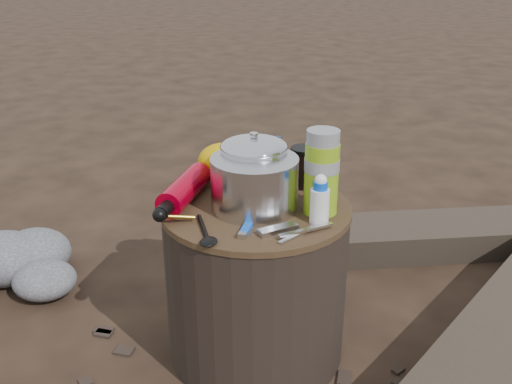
% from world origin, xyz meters
% --- Properties ---
extents(ground, '(60.00, 60.00, 0.00)m').
position_xyz_m(ground, '(0.00, 0.00, 0.00)').
color(ground, '#2E2017').
rests_on(ground, ground).
extents(stump, '(0.48, 0.48, 0.44)m').
position_xyz_m(stump, '(0.00, 0.00, 0.22)').
color(stump, black).
rests_on(stump, ground).
extents(log_small, '(1.31, 0.66, 0.11)m').
position_xyz_m(log_small, '(0.71, 0.78, 0.05)').
color(log_small, '#342B22').
rests_on(log_small, ground).
extents(foil_windscreen, '(0.22, 0.22, 0.13)m').
position_xyz_m(foil_windscreen, '(-0.00, -0.01, 0.51)').
color(foil_windscreen, '#BBBBC2').
rests_on(foil_windscreen, stump).
extents(camping_pot, '(0.17, 0.17, 0.17)m').
position_xyz_m(camping_pot, '(-0.02, 0.05, 0.53)').
color(camping_pot, silver).
rests_on(camping_pot, stump).
extents(fuel_bottle, '(0.08, 0.28, 0.07)m').
position_xyz_m(fuel_bottle, '(-0.18, -0.02, 0.48)').
color(fuel_bottle, '#A70018').
rests_on(fuel_bottle, stump).
extents(thermos, '(0.08, 0.08, 0.21)m').
position_xyz_m(thermos, '(0.16, 0.00, 0.55)').
color(thermos, '#7FAB17').
rests_on(thermos, stump).
extents(travel_mug, '(0.07, 0.07, 0.11)m').
position_xyz_m(travel_mug, '(0.10, 0.16, 0.50)').
color(travel_mug, black).
rests_on(travel_mug, stump).
extents(stuff_sack, '(0.15, 0.12, 0.10)m').
position_xyz_m(stuff_sack, '(-0.13, 0.16, 0.49)').
color(stuff_sack, '#D4A003').
rests_on(stuff_sack, stump).
extents(food_pouch, '(0.10, 0.03, 0.13)m').
position_xyz_m(food_pouch, '(-0.02, 0.18, 0.50)').
color(food_pouch, navy).
rests_on(food_pouch, stump).
extents(lighter, '(0.02, 0.07, 0.01)m').
position_xyz_m(lighter, '(0.01, -0.14, 0.45)').
color(lighter, blue).
rests_on(lighter, stump).
extents(multitool, '(0.09, 0.08, 0.01)m').
position_xyz_m(multitool, '(0.08, -0.13, 0.45)').
color(multitool, silver).
rests_on(multitool, stump).
extents(pot_grabber, '(0.12, 0.13, 0.01)m').
position_xyz_m(pot_grabber, '(0.14, -0.13, 0.45)').
color(pot_grabber, silver).
rests_on(pot_grabber, stump).
extents(spork, '(0.10, 0.15, 0.01)m').
position_xyz_m(spork, '(-0.09, -0.16, 0.45)').
color(spork, black).
rests_on(spork, stump).
extents(squeeze_bottle, '(0.05, 0.05, 0.11)m').
position_xyz_m(squeeze_bottle, '(0.17, -0.06, 0.50)').
color(squeeze_bottle, white).
rests_on(squeeze_bottle, stump).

